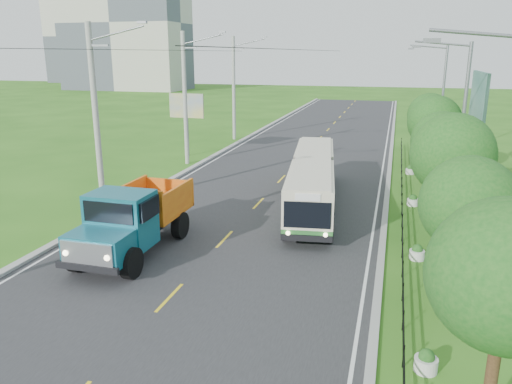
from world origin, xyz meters
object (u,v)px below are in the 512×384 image
at_px(planter_near, 417,253).
at_px(billboard_right, 478,103).
at_px(pole_near, 96,117).
at_px(tree_front, 507,281).
at_px(tree_third, 453,159).
at_px(pole_far, 234,88).
at_px(tree_second, 470,209).
at_px(tree_fifth, 435,125).
at_px(tree_fourth, 442,144).
at_px(planter_far, 410,170).
at_px(pole_mid, 185,98).
at_px(bus, 312,178).
at_px(billboard_left, 187,110).
at_px(dump_truck, 133,215).
at_px(streetlight_mid, 460,121).
at_px(planter_front, 426,362).
at_px(tree_back, 430,117).
at_px(planter_mid, 413,201).
at_px(streetlight_far, 440,99).

xyz_separation_m(planter_near, billboard_right, (3.70, 14.00, 5.06)).
height_order(pole_near, tree_front, pole_near).
bearing_deg(tree_front, tree_third, 90.00).
relative_size(pole_far, tree_second, 1.89).
bearing_deg(tree_fifth, planter_near, -95.08).
height_order(tree_third, billboard_right, billboard_right).
xyz_separation_m(pole_far, tree_fifth, (18.12, -12.86, -1.24)).
distance_m(pole_near, tree_fourth, 18.89).
height_order(pole_near, planter_far, pole_near).
bearing_deg(tree_fourth, tree_fifth, 90.00).
bearing_deg(pole_mid, bus, -36.92).
xyz_separation_m(billboard_left, dump_truck, (6.22, -20.45, -2.19)).
xyz_separation_m(tree_second, tree_fifth, (0.00, 18.00, 0.33)).
distance_m(tree_third, streetlight_mid, 5.98).
relative_size(pole_mid, tree_fourth, 1.85).
xyz_separation_m(tree_fourth, streetlight_mid, (0.79, -0.14, 1.32)).
xyz_separation_m(pole_near, tree_second, (18.12, -6.86, -1.57)).
height_order(streetlight_mid, planter_front, streetlight_mid).
xyz_separation_m(tree_back, planter_mid, (-1.26, -12.14, -3.37)).
relative_size(streetlight_far, planter_mid, 13.54).
bearing_deg(tree_second, planter_front, -106.88).
height_order(tree_fourth, dump_truck, tree_fourth).
height_order(streetlight_far, planter_near, streetlight_far).
xyz_separation_m(tree_front, tree_fourth, (-0.00, 18.00, -0.13)).
relative_size(bus, dump_truck, 2.01).
bearing_deg(tree_fifth, tree_fourth, -90.00).
distance_m(tree_fourth, planter_front, 16.52).
bearing_deg(streetlight_mid, planter_front, -97.27).
bearing_deg(dump_truck, bus, 55.11).
xyz_separation_m(billboard_left, billboard_right, (21.80, -4.00, 1.48)).
distance_m(tree_second, tree_fifth, 18.00).
bearing_deg(dump_truck, tree_back, 60.02).
height_order(tree_fourth, planter_near, tree_fourth).
height_order(pole_mid, streetlight_mid, pole_mid).
bearing_deg(pole_near, streetlight_mid, 14.81).
relative_size(tree_fifth, streetlight_far, 0.64).
bearing_deg(billboard_right, planter_far, 151.61).
height_order(tree_front, dump_truck, tree_front).
distance_m(pole_near, tree_second, 19.44).
bearing_deg(bus, pole_mid, 135.54).
distance_m(planter_near, planter_mid, 8.00).
bearing_deg(pole_near, planter_far, 37.63).
bearing_deg(tree_fourth, pole_far, 133.85).
relative_size(tree_back, planter_mid, 8.21).
height_order(pole_mid, billboard_right, pole_mid).
distance_m(pole_near, tree_back, 24.98).
relative_size(planter_far, billboard_right, 0.09).
relative_size(pole_far, planter_far, 14.93).
height_order(pole_near, planter_front, pole_near).
distance_m(pole_near, streetlight_mid, 19.56).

